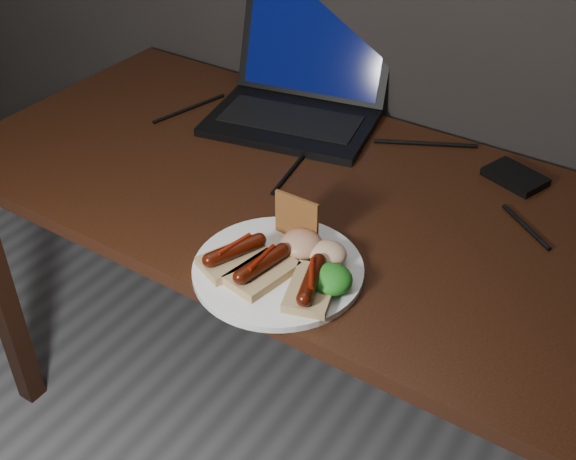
% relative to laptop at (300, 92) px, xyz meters
% --- Properties ---
extents(desk, '(1.40, 0.70, 0.75)m').
position_rel_laptop_xyz_m(desk, '(0.15, -0.25, -0.14)').
color(desk, '#371D0D').
rests_on(desk, ground).
extents(laptop, '(0.42, 0.39, 0.25)m').
position_rel_laptop_xyz_m(laptop, '(0.00, 0.00, 0.00)').
color(laptop, black).
rests_on(laptop, desk).
extents(hard_drive, '(0.13, 0.11, 0.02)m').
position_rel_laptop_xyz_m(hard_drive, '(0.51, 0.00, -0.05)').
color(hard_drive, black).
rests_on(hard_drive, desk).
extents(desk_cables, '(0.89, 0.39, 0.01)m').
position_rel_laptop_xyz_m(desk_cables, '(0.17, -0.10, -0.05)').
color(desk_cables, black).
rests_on(desk_cables, desk).
extents(plate, '(0.34, 0.34, 0.01)m').
position_rel_laptop_xyz_m(plate, '(0.27, -0.49, -0.05)').
color(plate, silver).
rests_on(plate, desk).
extents(bread_sausage_left, '(0.11, 0.13, 0.04)m').
position_rel_laptop_xyz_m(bread_sausage_left, '(0.21, -0.52, -0.03)').
color(bread_sausage_left, tan).
rests_on(bread_sausage_left, plate).
extents(bread_sausage_center, '(0.09, 0.13, 0.04)m').
position_rel_laptop_xyz_m(bread_sausage_center, '(0.26, -0.53, -0.03)').
color(bread_sausage_center, tan).
rests_on(bread_sausage_center, plate).
extents(bread_sausage_right, '(0.10, 0.13, 0.04)m').
position_rel_laptop_xyz_m(bread_sausage_right, '(0.35, -0.52, -0.03)').
color(bread_sausage_right, tan).
rests_on(bread_sausage_right, plate).
extents(crispbread, '(0.09, 0.01, 0.08)m').
position_rel_laptop_xyz_m(crispbread, '(0.25, -0.41, -0.00)').
color(crispbread, '#9C612B').
rests_on(crispbread, plate).
extents(salad_greens, '(0.07, 0.07, 0.04)m').
position_rel_laptop_xyz_m(salad_greens, '(0.37, -0.49, -0.02)').
color(salad_greens, '#196313').
rests_on(salad_greens, plate).
extents(salsa_mound, '(0.07, 0.07, 0.04)m').
position_rel_laptop_xyz_m(salsa_mound, '(0.29, -0.44, -0.02)').
color(salsa_mound, maroon).
rests_on(salsa_mound, plate).
extents(coleslaw_mound, '(0.06, 0.06, 0.04)m').
position_rel_laptop_xyz_m(coleslaw_mound, '(0.33, -0.44, -0.03)').
color(coleslaw_mound, beige).
rests_on(coleslaw_mound, plate).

